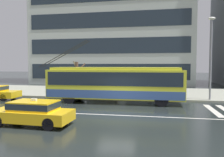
% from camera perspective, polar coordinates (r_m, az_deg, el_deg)
% --- Properties ---
extents(ground_plane, '(160.00, 160.00, 0.00)m').
position_cam_1_polar(ground_plane, '(15.36, 1.13, -8.28)').
color(ground_plane, '#202626').
extents(sidewalk_slab, '(80.00, 10.00, 0.14)m').
position_cam_1_polar(sidewalk_slab, '(25.10, 4.83, -3.53)').
color(sidewalk_slab, gray).
rests_on(sidewalk_slab, ground_plane).
extents(crosswalk_stripe_edge_near, '(0.44, 4.40, 0.01)m').
position_cam_1_polar(crosswalk_stripe_edge_near, '(17.10, 24.22, -7.36)').
color(crosswalk_stripe_edge_near, beige).
rests_on(crosswalk_stripe_edge_near, ground_plane).
extents(lane_centre_line, '(72.00, 0.14, 0.01)m').
position_cam_1_polar(lane_centre_line, '(14.20, 0.34, -9.24)').
color(lane_centre_line, silver).
rests_on(lane_centre_line, ground_plane).
extents(trolleybus, '(12.13, 2.60, 5.21)m').
position_cam_1_polar(trolleybus, '(18.53, 0.74, -1.22)').
color(trolleybus, yellow).
rests_on(trolleybus, ground_plane).
extents(taxi_oncoming_near, '(4.30, 1.89, 1.39)m').
position_cam_1_polar(taxi_oncoming_near, '(12.51, -19.52, -7.92)').
color(taxi_oncoming_near, yellow).
rests_on(taxi_oncoming_near, ground_plane).
extents(bus_shelter, '(4.02, 1.70, 2.63)m').
position_cam_1_polar(bus_shelter, '(22.41, -1.46, 0.86)').
color(bus_shelter, gray).
rests_on(bus_shelter, sidewalk_slab).
extents(pedestrian_at_shelter, '(1.32, 1.32, 2.00)m').
position_cam_1_polar(pedestrian_at_shelter, '(22.40, 1.08, -0.12)').
color(pedestrian_at_shelter, '#1F3346').
rests_on(pedestrian_at_shelter, sidewalk_slab).
extents(pedestrian_approaching_curb, '(1.02, 1.02, 1.94)m').
position_cam_1_polar(pedestrian_approaching_curb, '(22.60, -9.38, -0.28)').
color(pedestrian_approaching_curb, '#5A4D52').
rests_on(pedestrian_approaching_curb, sidewalk_slab).
extents(pedestrian_walking_past, '(1.40, 1.40, 1.97)m').
position_cam_1_polar(pedestrian_walking_past, '(22.79, 9.45, -0.05)').
color(pedestrian_walking_past, black).
rests_on(pedestrian_walking_past, sidewalk_slab).
extents(pedestrian_waiting_by_pole, '(1.10, 1.10, 1.99)m').
position_cam_1_polar(pedestrian_waiting_by_pole, '(24.02, -9.12, 0.12)').
color(pedestrian_waiting_by_pole, navy).
rests_on(pedestrian_waiting_by_pole, sidewalk_slab).
extents(street_lamp, '(0.60, 0.32, 7.02)m').
position_cam_1_polar(street_lamp, '(20.95, 23.81, 6.29)').
color(street_lamp, gray).
rests_on(street_lamp, sidewalk_slab).
extents(street_tree_bare, '(1.85, 1.27, 3.39)m').
position_cam_1_polar(street_tree_bare, '(23.36, -8.80, 0.65)').
color(street_tree_bare, brown).
rests_on(street_tree_bare, sidewalk_slab).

